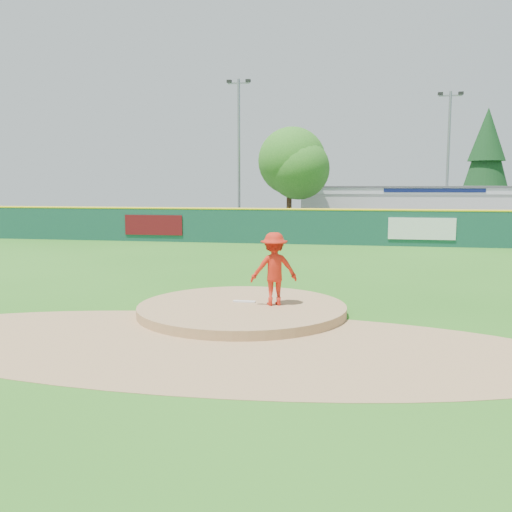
% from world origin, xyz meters
% --- Properties ---
extents(ground, '(120.00, 120.00, 0.00)m').
position_xyz_m(ground, '(0.00, 0.00, 0.00)').
color(ground, '#286B19').
rests_on(ground, ground).
extents(pitchers_mound, '(5.50, 5.50, 0.50)m').
position_xyz_m(pitchers_mound, '(0.00, 0.00, 0.00)').
color(pitchers_mound, '#9E774C').
rests_on(pitchers_mound, ground).
extents(pitching_rubber, '(0.60, 0.15, 0.04)m').
position_xyz_m(pitching_rubber, '(0.00, 0.30, 0.27)').
color(pitching_rubber, white).
rests_on(pitching_rubber, pitchers_mound).
extents(infield_dirt_arc, '(15.40, 15.40, 0.01)m').
position_xyz_m(infield_dirt_arc, '(0.00, -3.00, 0.01)').
color(infield_dirt_arc, '#9E774C').
rests_on(infield_dirt_arc, ground).
extents(parking_lot, '(44.00, 16.00, 0.02)m').
position_xyz_m(parking_lot, '(0.00, 27.00, 0.01)').
color(parking_lot, '#38383A').
rests_on(parking_lot, ground).
extents(pitcher, '(1.41, 1.09, 1.92)m').
position_xyz_m(pitcher, '(0.83, 0.15, 1.21)').
color(pitcher, red).
rests_on(pitcher, pitchers_mound).
extents(van, '(4.94, 2.74, 1.31)m').
position_xyz_m(van, '(-4.32, 21.93, 0.67)').
color(van, white).
rests_on(van, parking_lot).
extents(pool_building_grp, '(15.20, 8.20, 3.31)m').
position_xyz_m(pool_building_grp, '(6.00, 31.99, 1.66)').
color(pool_building_grp, silver).
rests_on(pool_building_grp, ground).
extents(fence_banners, '(19.15, 0.04, 1.20)m').
position_xyz_m(fence_banners, '(-1.50, 17.92, 1.00)').
color(fence_banners, '#610D13').
rests_on(fence_banners, ground).
extents(playground_slide, '(1.13, 3.18, 1.75)m').
position_xyz_m(playground_slide, '(-15.73, 24.07, 0.89)').
color(playground_slide, '#1A22DE').
rests_on(playground_slide, ground).
extents(outfield_fence, '(40.00, 0.14, 2.07)m').
position_xyz_m(outfield_fence, '(0.00, 18.00, 1.09)').
color(outfield_fence, '#154539').
rests_on(outfield_fence, ground).
extents(deciduous_tree, '(5.60, 5.60, 7.36)m').
position_xyz_m(deciduous_tree, '(-2.00, 25.00, 4.55)').
color(deciduous_tree, '#382314').
rests_on(deciduous_tree, ground).
extents(conifer_tree, '(4.40, 4.40, 9.50)m').
position_xyz_m(conifer_tree, '(13.00, 36.00, 5.54)').
color(conifer_tree, '#382314').
rests_on(conifer_tree, ground).
extents(light_pole_left, '(1.75, 0.25, 11.00)m').
position_xyz_m(light_pole_left, '(-6.00, 27.00, 6.05)').
color(light_pole_left, gray).
rests_on(light_pole_left, ground).
extents(light_pole_right, '(1.75, 0.25, 10.00)m').
position_xyz_m(light_pole_right, '(9.00, 29.00, 5.54)').
color(light_pole_right, gray).
rests_on(light_pole_right, ground).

